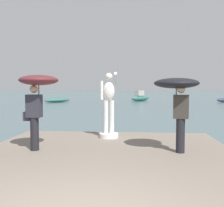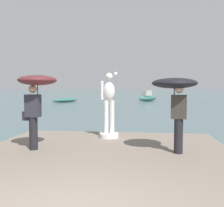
# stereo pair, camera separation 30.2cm
# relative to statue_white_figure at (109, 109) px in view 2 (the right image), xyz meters

# --- Properties ---
(ground_plane) EXTENTS (400.00, 400.00, 0.00)m
(ground_plane) POSITION_rel_statue_white_figure_xyz_m (0.12, 34.42, -1.34)
(ground_plane) COLOR #4C666B
(pier) EXTENTS (6.66, 9.65, 0.40)m
(pier) POSITION_rel_statue_white_figure_xyz_m (0.12, -3.75, -1.14)
(pier) COLOR slate
(pier) RESTS_ON ground
(statue_white_figure) EXTENTS (0.63, 0.88, 2.18)m
(statue_white_figure) POSITION_rel_statue_white_figure_xyz_m (0.00, 0.00, 0.00)
(statue_white_figure) COLOR white
(statue_white_figure) RESTS_ON pier
(onlooker_left) EXTENTS (1.06, 1.07, 1.99)m
(onlooker_left) POSITION_rel_statue_white_figure_xyz_m (-1.71, -1.88, 0.65)
(onlooker_left) COLOR black
(onlooker_left) RESTS_ON pier
(onlooker_right) EXTENTS (1.31, 1.31, 1.92)m
(onlooker_right) POSITION_rel_statue_white_figure_xyz_m (1.92, -1.79, 0.64)
(onlooker_right) COLOR black
(onlooker_right) RESTS_ON pier
(boat_mid) EXTENTS (3.47, 4.19, 1.64)m
(boat_mid) POSITION_rel_statue_white_figure_xyz_m (1.92, 31.41, -0.74)
(boat_mid) COLOR #336B5B
(boat_mid) RESTS_ON ground
(boat_far) EXTENTS (3.54, 4.38, 0.60)m
(boat_far) POSITION_rel_statue_white_figure_xyz_m (-10.00, 27.34, -1.04)
(boat_far) COLOR #336B5B
(boat_far) RESTS_ON ground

